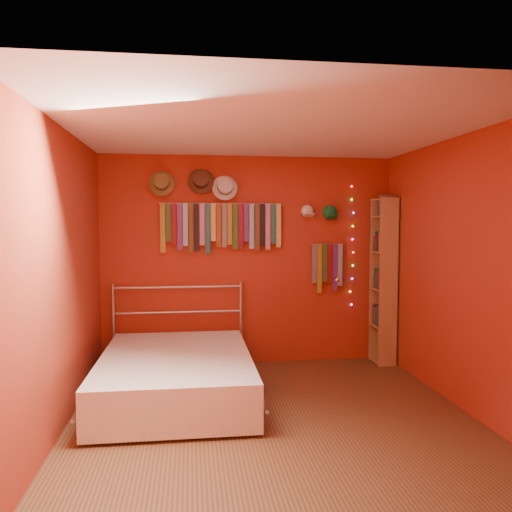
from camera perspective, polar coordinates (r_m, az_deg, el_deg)
name	(u,v)px	position (r m, az deg, el deg)	size (l,w,h in m)	color
ground	(272,417)	(4.60, 1.89, -17.95)	(3.50, 3.50, 0.00)	#4F2F1B
back_wall	(249,260)	(6.02, -0.81, -0.52)	(3.50, 0.02, 2.50)	maroon
right_wall	(463,273)	(4.89, 22.59, -1.80)	(0.02, 3.50, 2.50)	maroon
left_wall	(61,279)	(4.36, -21.41, -2.42)	(0.02, 3.50, 2.50)	maroon
ceiling	(273,128)	(4.34, 1.96, 14.38)	(3.50, 3.50, 0.02)	white
tie_rack	(221,225)	(5.91, -3.98, 3.59)	(1.45, 0.03, 0.60)	#B4B4B9
small_tie_rack	(327,264)	(6.14, 8.15, -0.94)	(0.40, 0.03, 0.60)	#B4B4B9
fedora_olive	(161,182)	(5.89, -10.76, 8.26)	(0.30, 0.16, 0.29)	brown
fedora_brown	(201,180)	(5.88, -6.32, 8.59)	(0.30, 0.17, 0.30)	#4C2C1B
fedora_white	(225,187)	(5.89, -3.56, 7.89)	(0.30, 0.16, 0.29)	beige
cap_white	(307,211)	(6.07, 5.88, 5.13)	(0.16, 0.21, 0.16)	white
cap_green	(330,213)	(6.14, 8.43, 4.93)	(0.18, 0.23, 0.18)	#166730
fairy_lights	(352,246)	(6.25, 10.93, 1.14)	(0.06, 0.02, 1.48)	#FF3333
reading_lamp	(336,280)	(6.04, 9.16, -2.70)	(0.06, 0.28, 0.08)	#B4B4B9
bookshelf	(387,280)	(6.24, 14.73, -2.63)	(0.25, 0.34, 2.00)	#987144
bed	(176,375)	(5.03, -9.12, -13.24)	(1.52, 2.08, 1.01)	#B4B4B9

